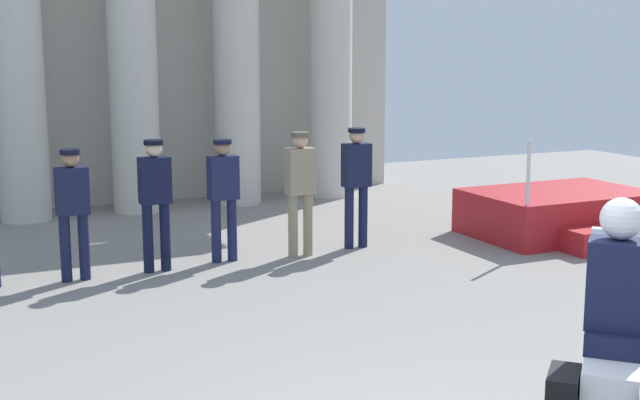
{
  "coord_description": "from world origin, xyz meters",
  "views": [
    {
      "loc": [
        -2.78,
        -4.2,
        2.8
      ],
      "look_at": [
        0.59,
        3.0,
        1.38
      ],
      "focal_mm": 48.19,
      "sensor_mm": 36.0,
      "label": 1
    }
  ],
  "objects_px": {
    "reviewing_stand": "(561,214)",
    "motorcycle_with_rider": "(612,369)",
    "officer_in_row_6": "(356,178)",
    "officer_in_row_5": "(300,184)",
    "officer_in_row_2": "(73,204)",
    "officer_in_row_3": "(155,194)",
    "officer_in_row_4": "(223,190)"
  },
  "relations": [
    {
      "from": "officer_in_row_2",
      "to": "officer_in_row_4",
      "type": "distance_m",
      "value": 1.95
    },
    {
      "from": "officer_in_row_6",
      "to": "motorcycle_with_rider",
      "type": "xyz_separation_m",
      "value": [
        -1.63,
        -6.64,
        -0.21
      ]
    },
    {
      "from": "reviewing_stand",
      "to": "officer_in_row_3",
      "type": "xyz_separation_m",
      "value": [
        -6.04,
        0.49,
        0.67
      ]
    },
    {
      "from": "officer_in_row_2",
      "to": "officer_in_row_5",
      "type": "height_order",
      "value": "officer_in_row_5"
    },
    {
      "from": "officer_in_row_5",
      "to": "officer_in_row_6",
      "type": "relative_size",
      "value": 1.0
    },
    {
      "from": "officer_in_row_2",
      "to": "motorcycle_with_rider",
      "type": "xyz_separation_m",
      "value": [
        2.26,
        -6.54,
        -0.15
      ]
    },
    {
      "from": "reviewing_stand",
      "to": "officer_in_row_3",
      "type": "bearing_deg",
      "value": 175.35
    },
    {
      "from": "officer_in_row_5",
      "to": "officer_in_row_2",
      "type": "bearing_deg",
      "value": -0.78
    },
    {
      "from": "reviewing_stand",
      "to": "officer_in_row_4",
      "type": "height_order",
      "value": "officer_in_row_4"
    },
    {
      "from": "officer_in_row_4",
      "to": "officer_in_row_6",
      "type": "height_order",
      "value": "officer_in_row_6"
    },
    {
      "from": "officer_in_row_4",
      "to": "officer_in_row_5",
      "type": "xyz_separation_m",
      "value": [
        1.03,
        -0.15,
        0.04
      ]
    },
    {
      "from": "officer_in_row_3",
      "to": "officer_in_row_4",
      "type": "xyz_separation_m",
      "value": [
        0.93,
        0.13,
        -0.03
      ]
    },
    {
      "from": "reviewing_stand",
      "to": "officer_in_row_6",
      "type": "relative_size",
      "value": 1.54
    },
    {
      "from": "reviewing_stand",
      "to": "officer_in_row_2",
      "type": "distance_m",
      "value": 7.09
    },
    {
      "from": "officer_in_row_3",
      "to": "officer_in_row_6",
      "type": "relative_size",
      "value": 0.99
    },
    {
      "from": "motorcycle_with_rider",
      "to": "officer_in_row_6",
      "type": "bearing_deg",
      "value": 31.95
    },
    {
      "from": "officer_in_row_5",
      "to": "officer_in_row_6",
      "type": "height_order",
      "value": "officer_in_row_6"
    },
    {
      "from": "officer_in_row_5",
      "to": "officer_in_row_6",
      "type": "bearing_deg",
      "value": -172.9
    },
    {
      "from": "officer_in_row_4",
      "to": "reviewing_stand",
      "type": "bearing_deg",
      "value": 172.66
    },
    {
      "from": "officer_in_row_2",
      "to": "reviewing_stand",
      "type": "bearing_deg",
      "value": 175.6
    },
    {
      "from": "officer_in_row_6",
      "to": "officer_in_row_2",
      "type": "bearing_deg",
      "value": 1.07
    },
    {
      "from": "motorcycle_with_rider",
      "to": "officer_in_row_5",
      "type": "bearing_deg",
      "value": 39.44
    },
    {
      "from": "officer_in_row_2",
      "to": "officer_in_row_3",
      "type": "distance_m",
      "value": 1.01
    },
    {
      "from": "officer_in_row_2",
      "to": "officer_in_row_6",
      "type": "distance_m",
      "value": 3.89
    },
    {
      "from": "officer_in_row_4",
      "to": "motorcycle_with_rider",
      "type": "bearing_deg",
      "value": 92.25
    },
    {
      "from": "officer_in_row_3",
      "to": "officer_in_row_5",
      "type": "bearing_deg",
      "value": 178.93
    },
    {
      "from": "officer_in_row_3",
      "to": "officer_in_row_5",
      "type": "xyz_separation_m",
      "value": [
        1.97,
        -0.02,
        0.01
      ]
    },
    {
      "from": "officer_in_row_4",
      "to": "officer_in_row_3",
      "type": "bearing_deg",
      "value": 7.25
    },
    {
      "from": "officer_in_row_3",
      "to": "reviewing_stand",
      "type": "bearing_deg",
      "value": 174.9
    },
    {
      "from": "officer_in_row_2",
      "to": "officer_in_row_4",
      "type": "bearing_deg",
      "value": -176.6
    },
    {
      "from": "officer_in_row_3",
      "to": "motorcycle_with_rider",
      "type": "height_order",
      "value": "motorcycle_with_rider"
    },
    {
      "from": "reviewing_stand",
      "to": "motorcycle_with_rider",
      "type": "bearing_deg",
      "value": -128.39
    }
  ]
}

